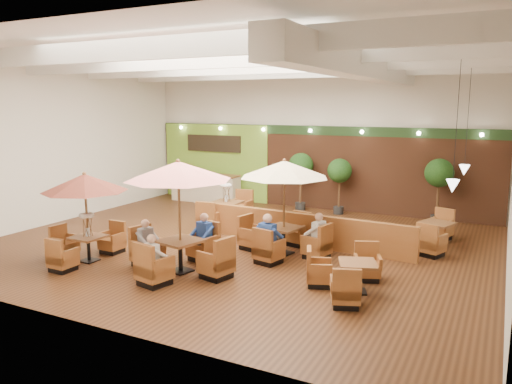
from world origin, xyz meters
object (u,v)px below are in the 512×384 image
Objects in this scene: table_0 at (84,197)px; diner_4 at (317,231)px; table_3 at (226,211)px; table_4 at (346,276)px; table_1 at (179,196)px; table_2 at (284,189)px; diner_1 at (203,232)px; topiary_2 at (439,176)px; topiary_1 at (340,173)px; table_5 at (436,235)px; diner_2 at (147,238)px; service_counter at (206,188)px; diner_3 at (269,234)px; booth_divider at (298,229)px; topiary_0 at (301,168)px; diner_0 at (154,254)px.

diner_4 is (5.25, 2.91, -0.94)m from table_0.
table_3 is 6.68m from table_4.
table_1 is 1.06× the size of table_2.
table_4 is 3.09× the size of diner_1.
topiary_1 is at bearing -180.00° from topiary_2.
diner_4 reaches higher than table_5.
topiary_1 is (2.82, 3.46, 1.04)m from table_3.
table_4 is 0.93× the size of table_5.
diner_2 is at bearing -87.93° from table_3.
service_counter is at bearing 117.34° from table_4.
diner_1 is 1.72m from diner_3.
table_2 is 3.89m from table_3.
table_0 is at bearing -115.82° from topiary_1.
diner_1 is at bearing -101.51° from topiary_1.
diner_2 reaches higher than booth_divider.
table_2 reaches higher than diner_3.
topiary_0 is (-0.10, 8.06, -0.22)m from table_1.
diner_2 reaches higher than diner_0.
table_4 is at bearing -86.16° from table_5.
topiary_0 is at bearing 103.33° from table_1.
topiary_2 reaches higher than diner_1.
booth_divider is 8.58× the size of diner_1.
table_0 is 2.70m from table_1.
diner_4 is (3.61, 2.51, 0.02)m from diner_2.
table_4 is at bearing -41.36° from service_counter.
topiary_0 reaches higher than diner_0.
diner_1 is (2.66, 1.42, -0.93)m from table_0.
diner_3 reaches higher than diner_4.
diner_1 is (-5.27, -4.02, 0.40)m from table_5.
topiary_0 is at bearing 170.88° from table_5.
diner_0 is at bearing -11.84° from table_0.
table_4 is 4.62m from table_5.
table_1 is at bearing -112.17° from booth_divider.
diner_3 is (1.64, 2.57, 0.05)m from diner_0.
table_3 reaches higher than table_5.
diner_4 is at bearing -37.88° from service_counter.
service_counter is 4.37m from table_3.
table_1 reaches higher than booth_divider.
booth_divider is 8.00× the size of diner_3.
diner_2 is (-5.92, -8.06, -0.94)m from topiary_2.
service_counter reaches higher than table_5.
diner_4 is (-2.68, -2.52, 0.40)m from table_5.
diner_4 is (2.59, 2.51, -1.12)m from table_1.
service_counter is 8.50m from table_0.
diner_2 is at bearing 14.85° from table_0.
booth_divider is 3.70m from table_4.
table_4 is 4.00m from diner_1.
diner_3 is at bearing 56.19° from table_1.
table_2 is 2.44m from diner_1.
topiary_0 reaches higher than booth_divider.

